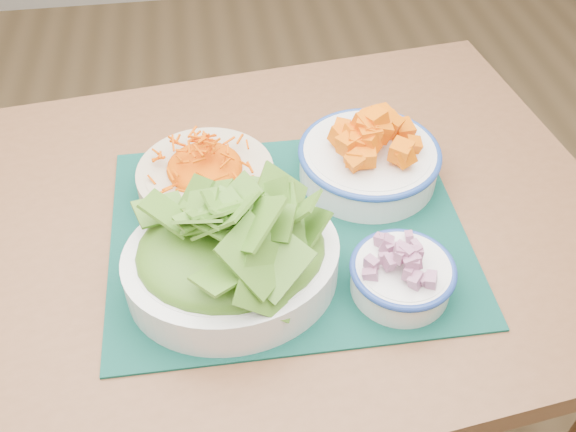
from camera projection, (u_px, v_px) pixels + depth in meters
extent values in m
plane|color=olive|center=(272.00, 360.00, 1.62)|extent=(4.00, 4.00, 0.00)
cube|color=brown|center=(228.00, 232.00, 0.94)|extent=(1.21, 0.88, 0.04)
cylinder|color=brown|center=(423.00, 207.00, 1.51)|extent=(0.06, 0.06, 0.71)
cube|color=#062D27|center=(288.00, 232.00, 0.91)|extent=(0.50, 0.41, 0.00)
cylinder|color=beige|center=(206.00, 181.00, 0.95)|extent=(0.23, 0.23, 0.04)
ellipsoid|color=#F85F01|center=(204.00, 160.00, 0.92)|extent=(0.18, 0.18, 0.04)
cylinder|color=white|center=(368.00, 163.00, 0.97)|extent=(0.24, 0.24, 0.05)
torus|color=#214298|center=(370.00, 152.00, 0.95)|extent=(0.21, 0.21, 0.01)
ellipsoid|color=#F46A01|center=(372.00, 136.00, 0.93)|extent=(0.18, 0.18, 0.05)
ellipsoid|color=#326615|center=(229.00, 232.00, 0.78)|extent=(0.24, 0.21, 0.07)
cylinder|color=white|center=(401.00, 278.00, 0.82)|extent=(0.13, 0.13, 0.04)
torus|color=#203D95|center=(403.00, 268.00, 0.80)|extent=(0.13, 0.13, 0.01)
ellipsoid|color=maroon|center=(405.00, 260.00, 0.79)|extent=(0.11, 0.11, 0.03)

